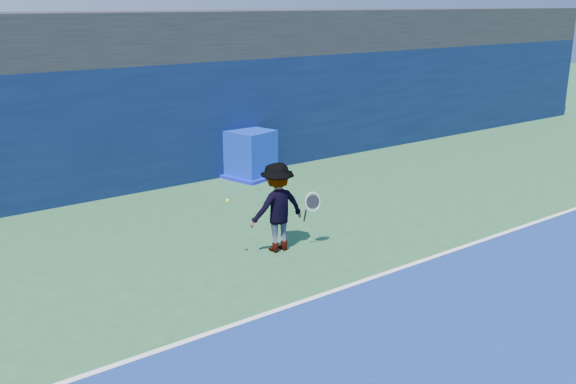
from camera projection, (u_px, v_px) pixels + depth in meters
The scene contains 7 objects.
ground at pixel (509, 366), 8.11m from camera, with size 80.00×80.00×0.00m, color #295B35.
baseline at pixel (350, 285), 10.42m from camera, with size 24.00×0.10×0.01m, color white.
stadium_band at pixel (125, 37), 15.93m from camera, with size 36.00×3.00×1.20m, color black.
back_wall_assembly at pixel (147, 126), 15.75m from camera, with size 36.00×1.03×3.00m.
equipment_cart at pixel (251, 156), 16.78m from camera, with size 1.55×1.55×1.23m.
tennis_player at pixel (277, 207), 11.70m from camera, with size 1.30×0.73×1.66m.
tennis_ball at pixel (228, 201), 11.04m from camera, with size 0.07×0.07×0.07m.
Camera 1 is at (-6.52, -4.05, 4.43)m, focal length 40.00 mm.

